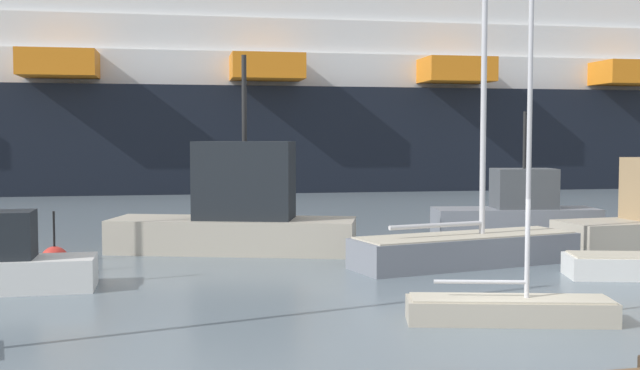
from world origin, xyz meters
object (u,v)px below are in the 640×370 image
object	(u,v)px
fishing_boat_2	(518,211)
cruise_ship	(251,80)
fishing_boat_1	(238,213)
sailboat_0	(510,304)
channel_buoy_0	(55,260)
sailboat_1	(466,243)

from	to	relation	value
fishing_boat_2	cruise_ship	distance (m)	33.72
fishing_boat_1	sailboat_0	bearing A→B (deg)	-50.01
channel_buoy_0	cruise_ship	xyz separation A→B (m)	(10.35, 37.33, 7.79)
sailboat_0	cruise_ship	distance (m)	45.90
channel_buoy_0	cruise_ship	size ratio (longest dim) A/B	0.01
cruise_ship	sailboat_0	bearing A→B (deg)	-88.67
sailboat_0	sailboat_1	distance (m)	6.96
fishing_boat_1	fishing_boat_2	bearing A→B (deg)	29.26
fishing_boat_2	channel_buoy_0	world-z (taller)	fishing_boat_2
fishing_boat_1	cruise_ship	xyz separation A→B (m)	(4.99, 34.49, 6.88)
sailboat_1	fishing_boat_1	bearing A→B (deg)	135.45
sailboat_0	sailboat_1	size ratio (longest dim) A/B	0.58
cruise_ship	fishing_boat_2	bearing A→B (deg)	-77.16
fishing_boat_1	fishing_boat_2	distance (m)	11.25
sailboat_0	sailboat_1	xyz separation A→B (m)	(1.96, 6.67, 0.26)
sailboat_0	fishing_boat_1	size ratio (longest dim) A/B	0.93
sailboat_0	fishing_boat_2	xyz separation A→B (m)	(6.78, 12.86, 0.50)
channel_buoy_0	sailboat_0	bearing A→B (deg)	-39.36
sailboat_0	channel_buoy_0	distance (m)	12.45
fishing_boat_2	cruise_ship	size ratio (longest dim) A/B	0.05
sailboat_1	fishing_boat_2	world-z (taller)	sailboat_1
sailboat_1	channel_buoy_0	xyz separation A→B (m)	(-11.59, 1.23, -0.26)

